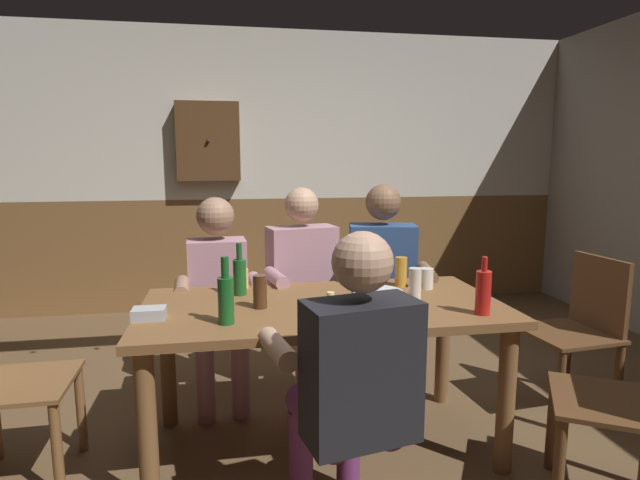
# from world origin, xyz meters

# --- Properties ---
(ground_plane) EXTENTS (6.83, 6.83, 0.00)m
(ground_plane) POSITION_xyz_m (0.00, 0.00, 0.00)
(ground_plane) COLOR brown
(back_wall_upper) EXTENTS (5.69, 0.12, 1.54)m
(back_wall_upper) POSITION_xyz_m (0.00, 2.59, 1.82)
(back_wall_upper) COLOR silver
(back_wall_wainscot) EXTENTS (5.69, 0.12, 1.05)m
(back_wall_wainscot) POSITION_xyz_m (0.00, 2.59, 0.52)
(back_wall_wainscot) COLOR brown
(back_wall_wainscot) RESTS_ON ground_plane
(dining_table) EXTENTS (1.72, 0.86, 0.74)m
(dining_table) POSITION_xyz_m (0.00, 0.01, 0.63)
(dining_table) COLOR brown
(dining_table) RESTS_ON ground_plane
(person_0) EXTENTS (0.50, 0.55, 1.20)m
(person_0) POSITION_xyz_m (-0.51, 0.66, 0.66)
(person_0) COLOR #B78493
(person_0) RESTS_ON ground_plane
(person_1) EXTENTS (0.60, 0.57, 1.25)m
(person_1) POSITION_xyz_m (0.01, 0.67, 0.69)
(person_1) COLOR #B78493
(person_1) RESTS_ON ground_plane
(person_2) EXTENTS (0.60, 0.60, 1.27)m
(person_2) POSITION_xyz_m (0.50, 0.68, 0.70)
(person_2) COLOR #2D4C84
(person_2) RESTS_ON ground_plane
(person_3) EXTENTS (0.57, 0.57, 1.19)m
(person_3) POSITION_xyz_m (-0.01, -0.65, 0.66)
(person_3) COLOR black
(person_3) RESTS_ON ground_plane
(chair_empty_near_left) EXTENTS (0.60, 0.60, 0.88)m
(chair_empty_near_left) POSITION_xyz_m (1.14, -0.66, 0.48)
(chair_empty_near_left) COLOR brown
(chair_empty_near_left) RESTS_ON ground_plane
(chair_empty_far_end) EXTENTS (0.48, 0.48, 0.88)m
(chair_empty_far_end) POSITION_xyz_m (1.51, 0.16, 0.48)
(chair_empty_far_end) COLOR brown
(chair_empty_far_end) RESTS_ON ground_plane
(table_candle) EXTENTS (0.04, 0.04, 0.08)m
(table_candle) POSITION_xyz_m (0.02, -0.09, 0.78)
(table_candle) COLOR #F9E08C
(table_candle) RESTS_ON dining_table
(condiment_caddy) EXTENTS (0.14, 0.10, 0.05)m
(condiment_caddy) POSITION_xyz_m (-0.79, -0.10, 0.76)
(condiment_caddy) COLOR #B2B7BC
(condiment_caddy) RESTS_ON dining_table
(plate_0) EXTENTS (0.26, 0.26, 0.01)m
(plate_0) POSITION_xyz_m (0.31, 0.14, 0.75)
(plate_0) COLOR white
(plate_0) RESTS_ON dining_table
(bottle_0) EXTENTS (0.07, 0.07, 0.29)m
(bottle_0) POSITION_xyz_m (-0.45, -0.22, 0.85)
(bottle_0) COLOR #195923
(bottle_0) RESTS_ON dining_table
(bottle_1) EXTENTS (0.07, 0.07, 0.27)m
(bottle_1) POSITION_xyz_m (-0.39, 0.24, 0.84)
(bottle_1) COLOR #195923
(bottle_1) RESTS_ON dining_table
(bottle_2) EXTENTS (0.07, 0.07, 0.26)m
(bottle_2) POSITION_xyz_m (0.67, -0.28, 0.84)
(bottle_2) COLOR red
(bottle_2) RESTS_ON dining_table
(pint_glass_0) EXTENTS (0.08, 0.08, 0.11)m
(pint_glass_0) POSITION_xyz_m (0.59, 0.20, 0.79)
(pint_glass_0) COLOR white
(pint_glass_0) RESTS_ON dining_table
(pint_glass_1) EXTENTS (0.07, 0.07, 0.16)m
(pint_glass_1) POSITION_xyz_m (0.48, 0.28, 0.82)
(pint_glass_1) COLOR gold
(pint_glass_1) RESTS_ON dining_table
(pint_glass_2) EXTENTS (0.07, 0.07, 0.16)m
(pint_glass_2) POSITION_xyz_m (-0.30, -0.01, 0.82)
(pint_glass_2) COLOR #4C2D19
(pint_glass_2) RESTS_ON dining_table
(pint_glass_3) EXTENTS (0.08, 0.08, 0.10)m
(pint_glass_3) POSITION_xyz_m (-0.38, 0.38, 0.79)
(pint_glass_3) COLOR #E5C64C
(pint_glass_3) RESTS_ON dining_table
(pint_glass_4) EXTENTS (0.06, 0.06, 0.15)m
(pint_glass_4) POSITION_xyz_m (0.46, 0.02, 0.82)
(pint_glass_4) COLOR white
(pint_glass_4) RESTS_ON dining_table
(wall_dart_cabinet) EXTENTS (0.56, 0.15, 0.70)m
(wall_dart_cabinet) POSITION_xyz_m (-0.61, 2.46, 1.57)
(wall_dart_cabinet) COLOR brown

